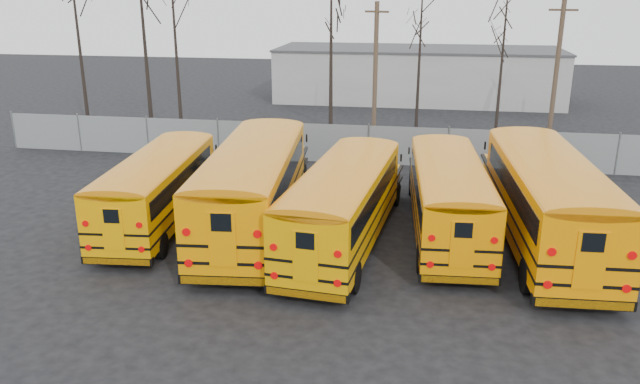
% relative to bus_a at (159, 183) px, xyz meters
% --- Properties ---
extents(ground, '(120.00, 120.00, 0.00)m').
position_rel_bus_a_xyz_m(ground, '(6.98, -2.08, -1.64)').
color(ground, black).
rests_on(ground, ground).
extents(fence, '(40.00, 0.04, 2.00)m').
position_rel_bus_a_xyz_m(fence, '(6.98, 9.92, -0.64)').
color(fence, gray).
rests_on(fence, ground).
extents(distant_building, '(22.00, 8.00, 4.00)m').
position_rel_bus_a_xyz_m(distant_building, '(8.98, 29.92, 0.36)').
color(distant_building, '#B0B1AB').
rests_on(distant_building, ground).
extents(bus_a, '(3.15, 10.13, 2.79)m').
position_rel_bus_a_xyz_m(bus_a, '(0.00, 0.00, 0.00)').
color(bus_a, black).
rests_on(bus_a, ground).
extents(bus_b, '(3.85, 12.12, 3.34)m').
position_rel_bus_a_xyz_m(bus_b, '(3.73, -0.04, 0.32)').
color(bus_b, black).
rests_on(bus_b, ground).
extents(bus_c, '(3.47, 10.86, 2.99)m').
position_rel_bus_a_xyz_m(bus_c, '(7.17, -0.95, 0.12)').
color(bus_c, black).
rests_on(bus_c, ground).
extents(bus_d, '(3.04, 10.48, 2.90)m').
position_rel_bus_a_xyz_m(bus_d, '(10.72, 0.61, 0.06)').
color(bus_d, black).
rests_on(bus_d, ground).
extents(bus_e, '(3.33, 11.95, 3.31)m').
position_rel_bus_a_xyz_m(bus_e, '(13.99, 0.21, 0.30)').
color(bus_e, black).
rests_on(bus_e, ground).
extents(utility_pole_left, '(1.33, 0.69, 7.96)m').
position_rel_bus_a_xyz_m(utility_pole_left, '(6.96, 13.26, 2.46)').
color(utility_pole_left, brown).
rests_on(utility_pole_left, ground).
extents(utility_pole_right, '(1.43, 0.40, 8.10)m').
position_rel_bus_a_xyz_m(utility_pole_right, '(16.46, 13.69, 2.52)').
color(utility_pole_right, '#4F3D2C').
rests_on(utility_pole_right, ground).
extents(tree_0, '(0.26, 0.26, 11.16)m').
position_rel_bus_a_xyz_m(tree_0, '(-11.28, 14.84, 3.94)').
color(tree_0, black).
rests_on(tree_0, ground).
extents(tree_1, '(0.26, 0.26, 11.27)m').
position_rel_bus_a_xyz_m(tree_1, '(-6.31, 13.31, 4.00)').
color(tree_1, black).
rests_on(tree_1, ground).
extents(tree_2, '(0.26, 0.26, 11.05)m').
position_rel_bus_a_xyz_m(tree_2, '(-4.11, 12.53, 3.89)').
color(tree_2, black).
rests_on(tree_2, ground).
extents(tree_3, '(0.26, 0.26, 9.68)m').
position_rel_bus_a_xyz_m(tree_3, '(4.78, 11.52, 3.20)').
color(tree_3, black).
rests_on(tree_3, ground).
extents(tree_4, '(0.26, 0.26, 9.10)m').
position_rel_bus_a_xyz_m(tree_4, '(9.28, 15.12, 2.92)').
color(tree_4, black).
rests_on(tree_4, ground).
extents(tree_5, '(0.26, 0.26, 9.13)m').
position_rel_bus_a_xyz_m(tree_5, '(13.43, 11.77, 2.93)').
color(tree_5, black).
rests_on(tree_5, ground).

